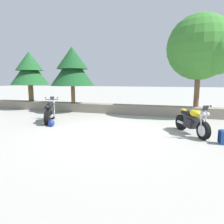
# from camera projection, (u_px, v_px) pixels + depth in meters

# --- Properties ---
(ground_plane) EXTENTS (120.00, 120.00, 0.00)m
(ground_plane) POSITION_uv_depth(u_px,v_px,m) (105.00, 134.00, 7.65)
(ground_plane) COLOR #A3A099
(stone_wall) EXTENTS (36.00, 0.80, 0.55)m
(stone_wall) POSITION_uv_depth(u_px,v_px,m) (132.00, 109.00, 12.13)
(stone_wall) COLOR gray
(stone_wall) RESTS_ON ground
(motorcycle_black_near_left) EXTENTS (1.07, 1.95, 1.18)m
(motorcycle_black_near_left) POSITION_uv_depth(u_px,v_px,m) (50.00, 112.00, 9.83)
(motorcycle_black_near_left) COLOR black
(motorcycle_black_near_left) RESTS_ON ground
(motorcycle_yellow_centre) EXTENTS (1.17, 1.89, 1.18)m
(motorcycle_yellow_centre) POSITION_uv_depth(u_px,v_px,m) (192.00, 122.00, 7.50)
(motorcycle_yellow_centre) COLOR black
(motorcycle_yellow_centre) RESTS_ON ground
(rider_backpack) EXTENTS (0.28, 0.32, 0.47)m
(rider_backpack) POSITION_uv_depth(u_px,v_px,m) (223.00, 137.00, 6.37)
(rider_backpack) COLOR navy
(rider_backpack) RESTS_ON ground
(rider_helmet) EXTENTS (0.28, 0.28, 0.28)m
(rider_helmet) POSITION_uv_depth(u_px,v_px,m) (51.00, 123.00, 8.85)
(rider_helmet) COLOR navy
(rider_helmet) RESTS_ON ground
(pine_tree_far_left) EXTENTS (2.59, 2.59, 3.42)m
(pine_tree_far_left) POSITION_uv_depth(u_px,v_px,m) (29.00, 69.00, 14.00)
(pine_tree_far_left) COLOR brown
(pine_tree_far_left) RESTS_ON stone_wall
(pine_tree_mid_left) EXTENTS (2.72, 2.72, 3.52)m
(pine_tree_mid_left) POSITION_uv_depth(u_px,v_px,m) (72.00, 67.00, 12.62)
(pine_tree_mid_left) COLOR brown
(pine_tree_mid_left) RESTS_ON stone_wall
(leafy_tree_mid_right) EXTENTS (3.61, 3.44, 4.91)m
(leafy_tree_mid_right) POSITION_uv_depth(u_px,v_px,m) (203.00, 49.00, 10.61)
(leafy_tree_mid_right) COLOR brown
(leafy_tree_mid_right) RESTS_ON stone_wall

